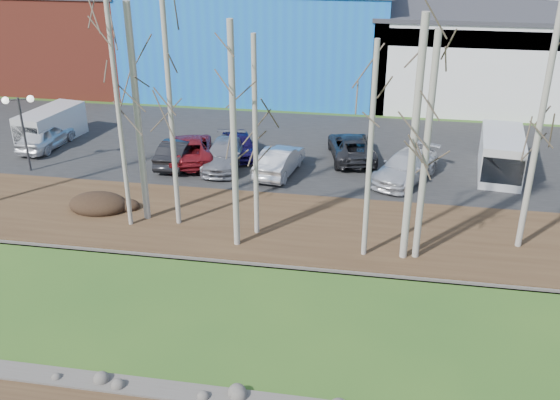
% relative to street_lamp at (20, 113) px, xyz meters
% --- Properties ---
extents(near_bank_rocks, '(80.00, 0.80, 0.50)m').
position_rel_street_lamp_xyz_m(near_bank_rocks, '(15.33, -15.60, -3.51)').
color(near_bank_rocks, '#47423D').
rests_on(near_bank_rocks, ground).
extents(river, '(80.00, 8.00, 0.90)m').
position_rel_street_lamp_xyz_m(river, '(15.33, -11.50, -3.51)').
color(river, black).
rests_on(river, ground).
extents(far_bank_rocks, '(80.00, 0.80, 0.46)m').
position_rel_street_lamp_xyz_m(far_bank_rocks, '(15.33, -7.40, -3.51)').
color(far_bank_rocks, '#47423D').
rests_on(far_bank_rocks, ground).
extents(far_bank, '(80.00, 7.00, 0.15)m').
position_rel_street_lamp_xyz_m(far_bank, '(15.33, -4.20, -3.43)').
color(far_bank, '#382616').
rests_on(far_bank, ground).
extents(parking_lot, '(80.00, 14.00, 0.14)m').
position_rel_street_lamp_xyz_m(parking_lot, '(15.33, 6.30, -3.44)').
color(parking_lot, black).
rests_on(parking_lot, ground).
extents(building_brick, '(16.32, 12.24, 7.80)m').
position_rel_street_lamp_xyz_m(building_brick, '(-8.67, 20.30, 0.40)').
color(building_brick, maroon).
rests_on(building_brick, ground).
extents(building_blue, '(20.40, 12.24, 8.30)m').
position_rel_street_lamp_xyz_m(building_blue, '(9.33, 20.30, 0.65)').
color(building_blue, blue).
rests_on(building_blue, ground).
extents(building_white, '(18.36, 12.24, 6.80)m').
position_rel_street_lamp_xyz_m(building_white, '(27.33, 20.29, -0.09)').
color(building_white, white).
rests_on(building_white, ground).
extents(dirt_mound, '(2.92, 2.06, 0.57)m').
position_rel_street_lamp_xyz_m(dirt_mound, '(5.93, -4.03, -3.07)').
color(dirt_mound, black).
rests_on(dirt_mound, far_bank).
extents(birch_1, '(0.20, 0.20, 10.51)m').
position_rel_street_lamp_xyz_m(birch_1, '(8.12, -5.31, 1.90)').
color(birch_1, '#A49F93').
rests_on(birch_1, far_bank).
extents(birch_2, '(0.31, 0.31, 9.91)m').
position_rel_street_lamp_xyz_m(birch_2, '(8.65, -4.56, 1.60)').
color(birch_2, '#A49F93').
rests_on(birch_2, far_bank).
extents(birch_3, '(0.23, 0.23, 11.19)m').
position_rel_street_lamp_xyz_m(birch_3, '(10.29, -4.82, 2.24)').
color(birch_3, '#A49F93').
rests_on(birch_3, far_bank).
extents(birch_4, '(0.26, 0.26, 9.59)m').
position_rel_street_lamp_xyz_m(birch_4, '(13.45, -6.33, 1.44)').
color(birch_4, '#A49F93').
rests_on(birch_4, far_bank).
extents(birch_5, '(0.22, 0.22, 8.87)m').
position_rel_street_lamp_xyz_m(birch_5, '(14.08, -5.11, 1.08)').
color(birch_5, '#A49F93').
rests_on(birch_5, far_bank).
extents(birch_6, '(0.22, 0.22, 9.02)m').
position_rel_street_lamp_xyz_m(birch_6, '(18.95, -6.28, 1.15)').
color(birch_6, '#A49F93').
rests_on(birch_6, far_bank).
extents(birch_7, '(0.30, 0.30, 10.00)m').
position_rel_street_lamp_xyz_m(birch_7, '(20.60, -6.23, 1.65)').
color(birch_7, '#A49F93').
rests_on(birch_7, far_bank).
extents(birch_8, '(0.28, 0.28, 9.42)m').
position_rel_street_lamp_xyz_m(birch_8, '(21.11, -6.11, 1.35)').
color(birch_8, '#A49F93').
rests_on(birch_8, far_bank).
extents(birch_9, '(0.26, 0.26, 10.24)m').
position_rel_street_lamp_xyz_m(birch_9, '(25.55, -4.42, 1.76)').
color(birch_9, '#A49F93').
rests_on(birch_9, far_bank).
extents(street_lamp, '(1.52, 0.90, 4.28)m').
position_rel_street_lamp_xyz_m(street_lamp, '(0.00, 0.00, 0.00)').
color(street_lamp, '#262628').
rests_on(street_lamp, parking_lot).
extents(car_0, '(2.03, 4.57, 1.53)m').
position_rel_street_lamp_xyz_m(car_0, '(-0.94, 3.58, -2.60)').
color(car_0, silver).
rests_on(car_0, parking_lot).
extents(car_1, '(1.60, 4.50, 1.48)m').
position_rel_street_lamp_xyz_m(car_1, '(7.94, 2.44, -2.63)').
color(car_1, black).
rests_on(car_1, parking_lot).
extents(car_2, '(4.03, 5.90, 1.50)m').
position_rel_street_lamp_xyz_m(car_2, '(8.48, 2.97, -2.62)').
color(car_2, maroon).
rests_on(car_2, parking_lot).
extents(car_3, '(2.31, 5.08, 1.44)m').
position_rel_street_lamp_xyz_m(car_3, '(10.61, 2.53, -2.65)').
color(car_3, gray).
rests_on(car_3, parking_lot).
extents(car_4, '(3.07, 4.38, 1.38)m').
position_rel_street_lamp_xyz_m(car_4, '(10.98, 4.30, -2.67)').
color(car_4, '#170F44').
rests_on(car_4, parking_lot).
extents(car_5, '(2.27, 4.77, 1.51)m').
position_rel_street_lamp_xyz_m(car_5, '(13.90, 1.98, -2.61)').
color(car_5, silver).
rests_on(car_5, parking_lot).
extents(car_6, '(3.40, 5.55, 1.44)m').
position_rel_street_lamp_xyz_m(car_6, '(17.65, 4.96, -2.65)').
color(car_6, '#29292C').
rests_on(car_6, parking_lot).
extents(car_7, '(4.15, 5.57, 1.50)m').
position_rel_street_lamp_xyz_m(car_7, '(20.74, 2.21, -2.62)').
color(car_7, silver).
rests_on(car_7, parking_lot).
extents(car_8, '(3.07, 4.38, 1.38)m').
position_rel_street_lamp_xyz_m(car_8, '(11.12, 4.30, -2.67)').
color(car_8, '#170F44').
rests_on(car_8, parking_lot).
extents(van_white, '(2.74, 5.41, 2.27)m').
position_rel_street_lamp_xyz_m(van_white, '(25.85, 3.81, -2.23)').
color(van_white, white).
rests_on(van_white, parking_lot).
extents(van_grey, '(2.71, 4.97, 2.06)m').
position_rel_street_lamp_xyz_m(van_grey, '(-1.22, 4.60, -2.34)').
color(van_grey, silver).
rests_on(van_grey, parking_lot).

